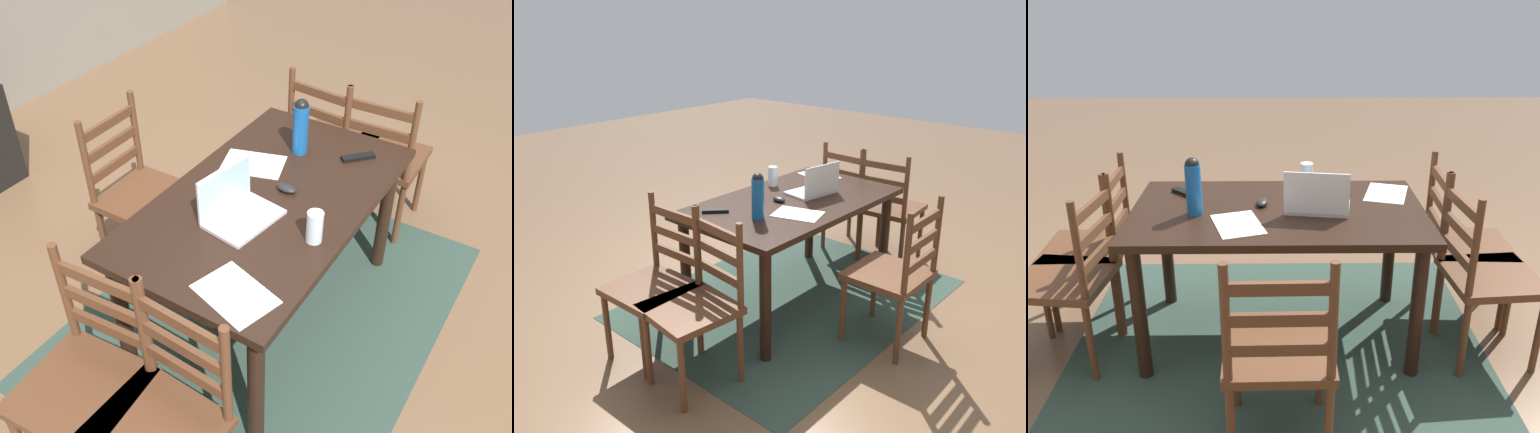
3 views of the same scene
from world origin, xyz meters
The scene contains 15 objects.
ground_plane centered at (0.00, 0.00, 0.00)m, with size 14.00×14.00×0.00m, color brown.
area_rug centered at (0.00, 0.00, 0.00)m, with size 2.19×1.67×0.01m, color #2D4238.
dining_table centered at (0.00, 0.00, 0.66)m, with size 1.49×0.86×0.76m.
chair_left_far centered at (-1.03, 0.18, 0.46)m, with size 0.47×0.47×0.95m.
chair_right_near centered at (1.03, -0.17, 0.46)m, with size 0.45×0.45×0.95m.
chair_far_head centered at (0.00, 0.80, 0.46)m, with size 0.45×0.45×0.95m.
chair_left_near centered at (-1.03, -0.17, 0.46)m, with size 0.46×0.46×0.95m.
chair_right_far centered at (1.03, 0.18, 0.46)m, with size 0.49×0.49×0.95m.
laptop centered at (-0.20, 0.05, 0.81)m, with size 0.35×0.27×0.23m.
water_bottle centered at (0.41, 0.07, 0.91)m, with size 0.08×0.08×0.29m.
drinking_glass centered at (-0.16, -0.32, 0.83)m, with size 0.07×0.07×0.14m, color silver.
computer_mouse centered at (0.08, -0.05, 0.77)m, with size 0.06×0.10×0.03m, color black.
tv_remote centered at (0.51, -0.21, 0.77)m, with size 0.04×0.17×0.02m, color black.
paper_stack_left centered at (-0.59, -0.21, 0.76)m, with size 0.21×0.30×0.00m, color white.
paper_stack_right centered at (0.19, 0.20, 0.76)m, with size 0.21×0.30×0.00m, color white.
Camera 2 is at (2.71, 2.19, 1.95)m, focal length 38.22 mm.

